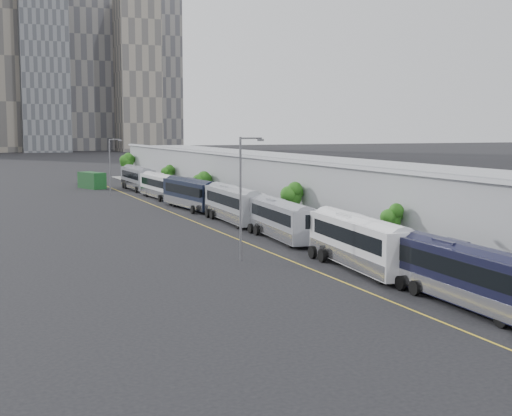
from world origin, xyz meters
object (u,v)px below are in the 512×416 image
bus_2 (360,247)px  bus_7 (138,180)px  street_lamp_near (243,190)px  suv (86,180)px  bus_1 (465,280)px  bus_3 (282,223)px  bus_5 (191,196)px  bus_4 (234,207)px  shipping_container (92,180)px  bus_6 (160,188)px  street_lamp_far (111,163)px

bus_2 → bus_7: 73.10m
street_lamp_near → suv: 84.18m
bus_1 → bus_3: (0.37, 27.09, 0.00)m
bus_2 → bus_5: 42.50m
bus_4 → street_lamp_near: size_ratio=1.41×
bus_2 → shipping_container: (-6.68, 79.43, -0.27)m
bus_1 → bus_7: size_ratio=0.93×
bus_1 → bus_7: (-0.15, 85.04, 0.12)m
bus_3 → shipping_container: (-7.14, 64.28, -0.16)m
suv → bus_3: bearing=-66.9°
bus_4 → suv: (-6.45, 62.30, -0.94)m
bus_5 → bus_7: (-0.05, 30.60, 0.02)m
bus_1 → bus_4: 40.16m
bus_6 → shipping_container: size_ratio=2.10×
bus_6 → suv: 33.10m
suv → bus_7: bearing=-53.1°
bus_1 → street_lamp_near: street_lamp_near is taller
street_lamp_near → bus_5: bearing=79.2°
bus_3 → suv: bearing=99.4°
bus_2 → bus_4: bearing=94.3°
bus_4 → bus_7: bus_4 is taller
bus_1 → suv: size_ratio=2.34×
bus_3 → street_lamp_far: 51.45m
street_lamp_near → bus_4: bearing=71.2°
bus_2 → bus_5: size_ratio=1.00×
bus_3 → street_lamp_near: bearing=-125.7°
bus_2 → street_lamp_near: (-6.88, 6.47, 3.91)m
bus_6 → bus_1: bearing=-92.2°
bus_2 → street_lamp_far: (-5.82, 66.10, 3.40)m
bus_5 → suv: bus_5 is taller
bus_6 → bus_4: bearing=-91.1°
bus_6 → street_lamp_near: street_lamp_near is taller
bus_1 → shipping_container: bearing=96.0°
bus_1 → street_lamp_far: street_lamp_far is taller
street_lamp_near → suv: bearing=89.4°
street_lamp_near → shipping_container: 73.08m
street_lamp_near → bus_1: bearing=-69.3°
bus_4 → bus_5: bus_4 is taller
street_lamp_far → suv: street_lamp_far is taller
bus_4 → street_lamp_far: 38.56m
street_lamp_far → suv: size_ratio=1.60×
bus_6 → street_lamp_near: (-6.73, -51.47, 4.03)m
bus_6 → bus_7: (0.08, 15.17, 0.13)m
bus_3 → bus_7: 57.96m
bus_7 → bus_3: bearing=-89.9°
bus_5 → bus_2: bearing=-95.2°
street_lamp_far → bus_4: bearing=-80.5°
bus_3 → bus_6: 42.79m
suv → shipping_container: bearing=-75.6°
bus_2 → bus_4: size_ratio=1.00×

